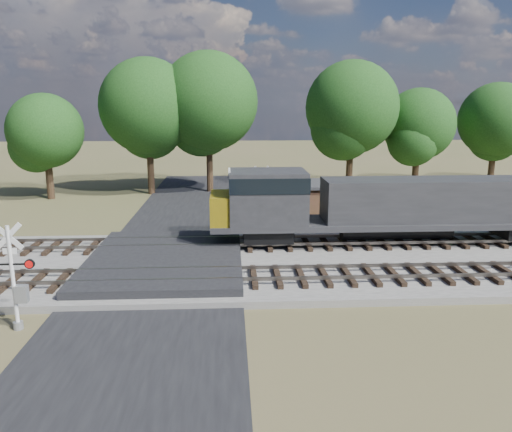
{
  "coord_description": "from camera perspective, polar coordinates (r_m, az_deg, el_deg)",
  "views": [
    {
      "loc": [
        3.03,
        -21.85,
        7.54
      ],
      "look_at": [
        4.29,
        2.0,
        2.1
      ],
      "focal_mm": 35.0,
      "sensor_mm": 36.0,
      "label": 1
    }
  ],
  "objects": [
    {
      "name": "track_near",
      "position": [
        21.09,
        -2.63,
        -6.94
      ],
      "size": [
        140.0,
        2.6,
        0.33
      ],
      "color": "black",
      "rests_on": "ballast_bed"
    },
    {
      "name": "ground",
      "position": [
        23.31,
        -10.4,
        -6.26
      ],
      "size": [
        160.0,
        160.0,
        0.0
      ],
      "primitive_type": "plane",
      "color": "#4E522C",
      "rests_on": "ground"
    },
    {
      "name": "track_far",
      "position": [
        25.85,
        -2.71,
        -3.19
      ],
      "size": [
        140.0,
        2.6,
        0.33
      ],
      "color": "black",
      "rests_on": "ballast_bed"
    },
    {
      "name": "treeline",
      "position": [
        42.2,
        -1.44,
        11.65
      ],
      "size": [
        80.69,
        10.2,
        11.74
      ],
      "color": "black",
      "rests_on": "ground"
    },
    {
      "name": "road",
      "position": [
        23.3,
        -10.4,
        -6.17
      ],
      "size": [
        7.0,
        60.0,
        0.08
      ],
      "primitive_type": "cube",
      "color": "black",
      "rests_on": "ground"
    },
    {
      "name": "crossing_signal_far",
      "position": [
        29.97,
        0.47,
        1.44
      ],
      "size": [
        1.57,
        0.34,
        3.9
      ],
      "rotation": [
        0.0,
        0.0,
        3.16
      ],
      "color": "silver",
      "rests_on": "ground"
    },
    {
      "name": "crossing_signal_near",
      "position": [
        18.64,
        -25.73,
        -7.21
      ],
      "size": [
        1.51,
        0.33,
        3.76
      ],
      "rotation": [
        0.0,
        0.0,
        0.0
      ],
      "color": "silver",
      "rests_on": "ground"
    },
    {
      "name": "crossing_panel",
      "position": [
        23.68,
        -10.28,
        -5.15
      ],
      "size": [
        7.0,
        9.0,
        0.62
      ],
      "primitive_type": "cube",
      "color": "#262628",
      "rests_on": "ground"
    },
    {
      "name": "equipment_shed",
      "position": [
        32.13,
        6.73,
        1.56
      ],
      "size": [
        3.81,
        3.81,
        2.59
      ],
      "rotation": [
        0.0,
        0.0,
        -0.0
      ],
      "color": "#48351E",
      "rests_on": "ground"
    },
    {
      "name": "ballast_bed",
      "position": [
        24.55,
        13.67,
        -5.07
      ],
      "size": [
        140.0,
        10.0,
        0.3
      ],
      "primitive_type": "cube",
      "color": "gray",
      "rests_on": "ground"
    }
  ]
}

